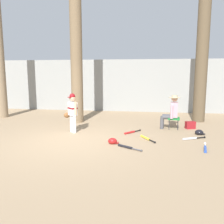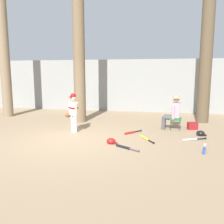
# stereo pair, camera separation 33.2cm
# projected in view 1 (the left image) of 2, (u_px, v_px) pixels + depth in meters

# --- Properties ---
(ground_plane) EXTENTS (60.00, 60.00, 0.00)m
(ground_plane) POSITION_uv_depth(u_px,v_px,m) (73.00, 141.00, 6.93)
(ground_plane) COLOR #937A5B
(concrete_back_wall) EXTENTS (18.00, 0.36, 2.66)m
(concrete_back_wall) POSITION_uv_depth(u_px,v_px,m) (107.00, 85.00, 12.54)
(concrete_back_wall) COLOR gray
(concrete_back_wall) RESTS_ON ground
(tree_near_player) EXTENTS (0.75, 0.75, 6.60)m
(tree_near_player) POSITION_uv_depth(u_px,v_px,m) (76.00, 49.00, 9.26)
(tree_near_player) COLOR brown
(tree_near_player) RESTS_ON ground
(tree_behind_spectator) EXTENTS (0.75, 0.75, 5.96)m
(tree_behind_spectator) POSITION_uv_depth(u_px,v_px,m) (202.00, 57.00, 9.43)
(tree_behind_spectator) COLOR brown
(tree_behind_spectator) RESTS_ON ground
(young_ballplayer) EXTENTS (0.57, 0.45, 1.31)m
(young_ballplayer) POSITION_uv_depth(u_px,v_px,m) (72.00, 110.00, 7.89)
(young_ballplayer) COLOR white
(young_ballplayer) RESTS_ON ground
(folding_stool) EXTENTS (0.44, 0.44, 0.41)m
(folding_stool) POSITION_uv_depth(u_px,v_px,m) (174.00, 119.00, 8.43)
(folding_stool) COLOR #196B2D
(folding_stool) RESTS_ON ground
(seated_spectator) EXTENTS (0.67, 0.54, 1.20)m
(seated_spectator) POSITION_uv_depth(u_px,v_px,m) (171.00, 111.00, 8.41)
(seated_spectator) COLOR #47474C
(seated_spectator) RESTS_ON ground
(handbag_beside_stool) EXTENTS (0.38, 0.28, 0.26)m
(handbag_beside_stool) POSITION_uv_depth(u_px,v_px,m) (190.00, 125.00, 8.50)
(handbag_beside_stool) COLOR maroon
(handbag_beside_stool) RESTS_ON ground
(bat_aluminum_silver) EXTENTS (0.72, 0.40, 0.07)m
(bat_aluminum_silver) POSITION_uv_depth(u_px,v_px,m) (191.00, 138.00, 7.10)
(bat_aluminum_silver) COLOR #B7BCC6
(bat_aluminum_silver) RESTS_ON ground
(bat_yellow_trainer) EXTENTS (0.46, 0.71, 0.07)m
(bat_yellow_trainer) POSITION_uv_depth(u_px,v_px,m) (146.00, 138.00, 7.15)
(bat_yellow_trainer) COLOR yellow
(bat_yellow_trainer) RESTS_ON ground
(bat_red_barrel) EXTENTS (0.53, 0.59, 0.07)m
(bat_red_barrel) POSITION_uv_depth(u_px,v_px,m) (131.00, 132.00, 7.86)
(bat_red_barrel) COLOR red
(bat_red_barrel) RESTS_ON ground
(bat_blue_youth) EXTENTS (0.22, 0.78, 0.07)m
(bat_blue_youth) POSITION_uv_depth(u_px,v_px,m) (205.00, 148.00, 6.16)
(bat_blue_youth) COLOR #2347AD
(bat_blue_youth) RESTS_ON ground
(bat_black_composite) EXTENTS (0.67, 0.46, 0.07)m
(bat_black_composite) POSITION_uv_depth(u_px,v_px,m) (127.00, 147.00, 6.28)
(bat_black_composite) COLOR black
(bat_black_composite) RESTS_ON ground
(batting_helmet_black) EXTENTS (0.31, 0.24, 0.18)m
(batting_helmet_black) POSITION_uv_depth(u_px,v_px,m) (199.00, 132.00, 7.66)
(batting_helmet_black) COLOR black
(batting_helmet_black) RESTS_ON ground
(batting_helmet_red) EXTENTS (0.30, 0.23, 0.17)m
(batting_helmet_red) POSITION_uv_depth(u_px,v_px,m) (113.00, 141.00, 6.68)
(batting_helmet_red) COLOR #A81919
(batting_helmet_red) RESTS_ON ground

